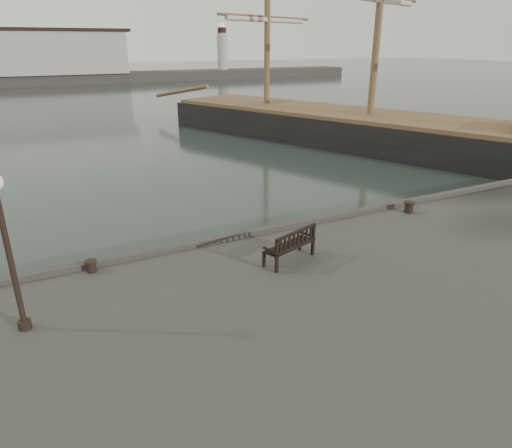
{
  "coord_description": "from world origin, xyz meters",
  "views": [
    {
      "loc": [
        -6.76,
        -13.46,
        7.89
      ],
      "look_at": [
        -0.17,
        -0.5,
        2.1
      ],
      "focal_mm": 32.0,
      "sensor_mm": 36.0,
      "label": 1
    }
  ],
  "objects_px": {
    "lamp_post": "(4,231)",
    "tall_ship_main": "(368,137)",
    "bench": "(290,251)",
    "bollard_right": "(409,207)",
    "bollard_left": "(91,266)"
  },
  "relations": [
    {
      "from": "lamp_post",
      "to": "tall_ship_main",
      "type": "distance_m",
      "value": 31.86
    },
    {
      "from": "bench",
      "to": "bollard_right",
      "type": "xyz_separation_m",
      "value": [
        6.5,
        1.59,
        -0.11
      ]
    },
    {
      "from": "bollard_left",
      "to": "lamp_post",
      "type": "bearing_deg",
      "value": -128.97
    },
    {
      "from": "bench",
      "to": "tall_ship_main",
      "type": "xyz_separation_m",
      "value": [
        18.32,
        18.13,
        -1.16
      ]
    },
    {
      "from": "bollard_right",
      "to": "lamp_post",
      "type": "relative_size",
      "value": 0.11
    },
    {
      "from": "bench",
      "to": "lamp_post",
      "type": "height_order",
      "value": "lamp_post"
    },
    {
      "from": "bench",
      "to": "bollard_left",
      "type": "xyz_separation_m",
      "value": [
        -5.62,
        2.03,
        -0.15
      ]
    },
    {
      "from": "bollard_left",
      "to": "bollard_right",
      "type": "bearing_deg",
      "value": -2.09
    },
    {
      "from": "bollard_right",
      "to": "bollard_left",
      "type": "bearing_deg",
      "value": 177.91
    },
    {
      "from": "bollard_left",
      "to": "bollard_right",
      "type": "height_order",
      "value": "bollard_right"
    },
    {
      "from": "lamp_post",
      "to": "tall_ship_main",
      "type": "xyz_separation_m",
      "value": [
        25.79,
        18.4,
        -3.35
      ]
    },
    {
      "from": "bollard_right",
      "to": "bench",
      "type": "bearing_deg",
      "value": -166.25
    },
    {
      "from": "bollard_right",
      "to": "tall_ship_main",
      "type": "relative_size",
      "value": 0.01
    },
    {
      "from": "bench",
      "to": "lamp_post",
      "type": "xyz_separation_m",
      "value": [
        -7.48,
        -0.27,
        2.19
      ]
    },
    {
      "from": "bench",
      "to": "bollard_right",
      "type": "height_order",
      "value": "bench"
    }
  ]
}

